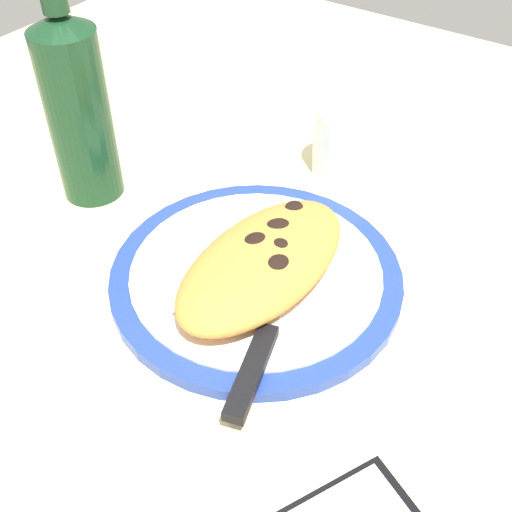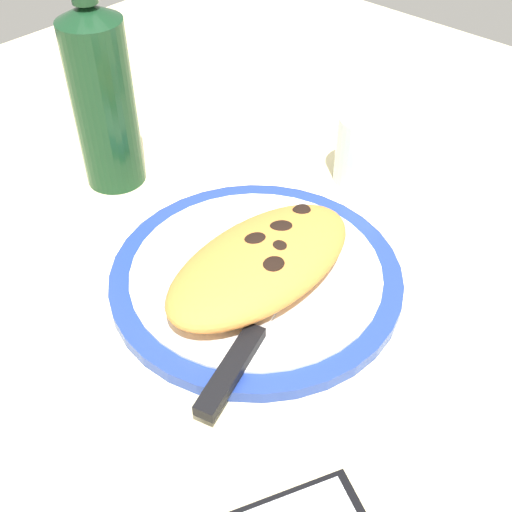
% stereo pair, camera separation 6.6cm
% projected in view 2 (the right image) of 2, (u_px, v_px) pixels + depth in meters
% --- Properties ---
extents(ground_plane, '(1.50, 1.50, 0.03)m').
position_uv_depth(ground_plane, '(256.00, 291.00, 0.70)').
color(ground_plane, beige).
extents(plate, '(0.32, 0.32, 0.02)m').
position_uv_depth(plate, '(256.00, 276.00, 0.68)').
color(plate, '#233D99').
rests_on(plate, ground_plane).
extents(calzone, '(0.24, 0.13, 0.05)m').
position_uv_depth(calzone, '(261.00, 262.00, 0.65)').
color(calzone, orange).
rests_on(calzone, plate).
extents(fork, '(0.17, 0.05, 0.00)m').
position_uv_depth(fork, '(194.00, 264.00, 0.68)').
color(fork, silver).
rests_on(fork, plate).
extents(knife, '(0.25, 0.09, 0.01)m').
position_uv_depth(knife, '(247.00, 344.00, 0.60)').
color(knife, silver).
rests_on(knife, plate).
extents(water_glass, '(0.08, 0.08, 0.09)m').
position_uv_depth(water_glass, '(365.00, 153.00, 0.81)').
color(water_glass, silver).
rests_on(water_glass, ground_plane).
extents(wine_bottle, '(0.08, 0.08, 0.29)m').
position_uv_depth(wine_bottle, '(102.00, 96.00, 0.75)').
color(wine_bottle, '#14381E').
rests_on(wine_bottle, ground_plane).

